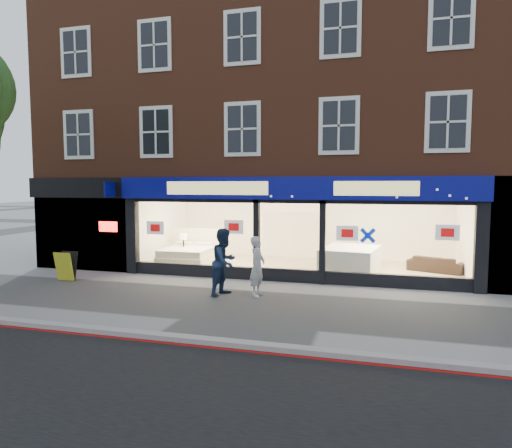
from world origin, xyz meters
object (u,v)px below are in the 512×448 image
at_px(sofa, 436,264).
at_px(pedestrian_blue, 225,262).
at_px(mattress_stack, 350,260).
at_px(display_bed, 189,255).
at_px(a_board, 66,266).
at_px(pedestrian_grey, 258,266).

bearing_deg(sofa, pedestrian_blue, 60.25).
distance_m(mattress_stack, pedestrian_blue, 4.88).
bearing_deg(display_bed, a_board, -131.89).
bearing_deg(mattress_stack, a_board, -159.32).
height_order(sofa, pedestrian_blue, pedestrian_blue).
height_order(display_bed, a_board, display_bed).
relative_size(display_bed, pedestrian_blue, 1.23).
height_order(display_bed, sofa, display_bed).
bearing_deg(sofa, display_bed, 27.85).
xyz_separation_m(mattress_stack, sofa, (2.81, 0.96, -0.16)).
distance_m(display_bed, sofa, 8.79).
bearing_deg(a_board, sofa, 20.00).
relative_size(a_board, pedestrian_grey, 0.57).
distance_m(mattress_stack, sofa, 2.97).
distance_m(mattress_stack, a_board, 9.27).
bearing_deg(display_bed, pedestrian_grey, -48.06).
bearing_deg(sofa, pedestrian_grey, 64.07).
bearing_deg(display_bed, sofa, 2.31).
distance_m(pedestrian_grey, pedestrian_blue, 0.93).
relative_size(pedestrian_grey, pedestrian_blue, 0.89).
bearing_deg(pedestrian_grey, display_bed, 49.93).
xyz_separation_m(pedestrian_grey, pedestrian_blue, (-0.91, -0.14, 0.10)).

